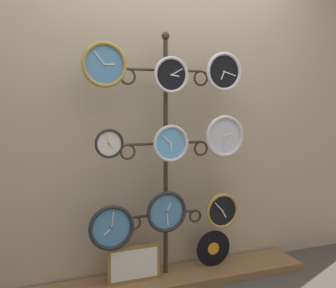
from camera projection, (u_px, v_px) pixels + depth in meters
shop_wall at (158, 97)px, 3.02m from camera, size 4.40×0.04×2.80m
low_shelf at (168, 279)px, 2.96m from camera, size 2.20×0.36×0.06m
display_stand at (166, 208)px, 2.96m from camera, size 0.70×0.41×1.86m
clock_top_left at (104, 65)px, 2.60m from camera, size 0.31×0.04×0.31m
clock_top_center at (171, 75)px, 2.75m from camera, size 0.26×0.04×0.26m
clock_top_right at (224, 72)px, 2.89m from camera, size 0.29×0.04×0.29m
clock_middle_left at (109, 143)px, 2.67m from camera, size 0.20×0.04×0.20m
clock_middle_center at (170, 143)px, 2.81m from camera, size 0.27×0.04×0.27m
clock_middle_right at (224, 136)px, 2.95m from camera, size 0.32×0.04×0.32m
clock_bottom_left at (111, 228)px, 2.73m from camera, size 0.33×0.04×0.33m
clock_bottom_center at (166, 212)px, 2.86m from camera, size 0.31×0.04×0.31m
clock_bottom_right at (222, 211)px, 3.01m from camera, size 0.27×0.04×0.27m
vinyl_record at (213, 248)px, 3.11m from camera, size 0.29×0.01×0.29m
picture_frame at (134, 264)px, 2.84m from camera, size 0.39×0.02×0.26m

